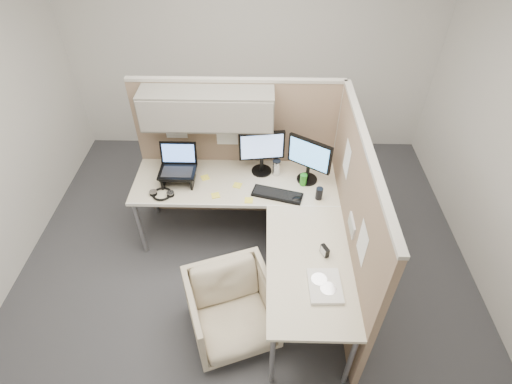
{
  "coord_description": "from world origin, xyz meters",
  "views": [
    {
      "loc": [
        0.16,
        -2.43,
        3.26
      ],
      "look_at": [
        0.1,
        0.25,
        0.85
      ],
      "focal_mm": 28.0,
      "sensor_mm": 36.0,
      "label": 1
    }
  ],
  "objects_px": {
    "monitor_left": "(262,149)",
    "keyboard": "(277,195)",
    "office_chair": "(232,307)",
    "desk": "(258,214)"
  },
  "relations": [
    {
      "from": "office_chair",
      "to": "keyboard",
      "type": "distance_m",
      "value": 1.1
    },
    {
      "from": "desk",
      "to": "monitor_left",
      "type": "bearing_deg",
      "value": 87.91
    },
    {
      "from": "desk",
      "to": "keyboard",
      "type": "xyz_separation_m",
      "value": [
        0.17,
        0.21,
        0.05
      ]
    },
    {
      "from": "desk",
      "to": "office_chair",
      "type": "bearing_deg",
      "value": -105.12
    },
    {
      "from": "monitor_left",
      "to": "keyboard",
      "type": "height_order",
      "value": "monitor_left"
    },
    {
      "from": "desk",
      "to": "keyboard",
      "type": "relative_size",
      "value": 4.24
    },
    {
      "from": "keyboard",
      "to": "office_chair",
      "type": "bearing_deg",
      "value": -95.96
    },
    {
      "from": "office_chair",
      "to": "keyboard",
      "type": "height_order",
      "value": "keyboard"
    },
    {
      "from": "monitor_left",
      "to": "office_chair",
      "type": "bearing_deg",
      "value": -107.29
    },
    {
      "from": "office_chair",
      "to": "monitor_left",
      "type": "height_order",
      "value": "monitor_left"
    }
  ]
}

